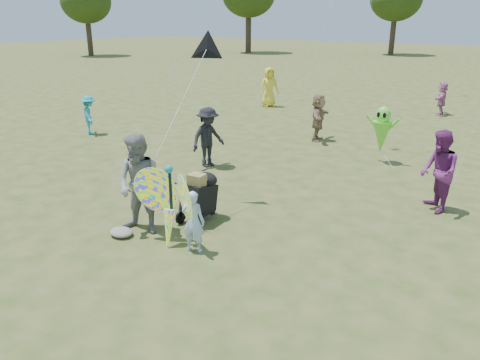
# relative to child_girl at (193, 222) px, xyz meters

# --- Properties ---
(ground) EXTENTS (160.00, 160.00, 0.00)m
(ground) POSITION_rel_child_girl_xyz_m (0.35, -0.21, -0.61)
(ground) COLOR #51592B
(ground) RESTS_ON ground
(child_girl) EXTENTS (0.52, 0.42, 1.22)m
(child_girl) POSITION_rel_child_girl_xyz_m (0.00, 0.00, 0.00)
(child_girl) COLOR #AFCDF8
(child_girl) RESTS_ON ground
(adult_man) EXTENTS (1.16, 1.00, 2.07)m
(adult_man) POSITION_rel_child_girl_xyz_m (-1.43, 0.04, 0.42)
(adult_man) COLOR gray
(adult_man) RESTS_ON ground
(grey_bag) EXTENTS (0.51, 0.42, 0.16)m
(grey_bag) POSITION_rel_child_girl_xyz_m (-1.64, -0.37, -0.53)
(grey_bag) COLOR gray
(grey_bag) RESTS_ON ground
(crowd_b) EXTENTS (0.86, 1.25, 1.78)m
(crowd_b) POSITION_rel_child_girl_xyz_m (-3.20, 4.36, 0.28)
(crowd_b) COLOR black
(crowd_b) RESTS_ON ground
(crowd_d) EXTENTS (0.90, 1.64, 1.68)m
(crowd_d) POSITION_rel_child_girl_xyz_m (-1.98, 9.10, 0.23)
(crowd_d) COLOR #97765D
(crowd_d) RESTS_ON ground
(crowd_e) EXTENTS (1.11, 1.16, 1.89)m
(crowd_e) POSITION_rel_child_girl_xyz_m (3.20, 4.74, 0.33)
(crowd_e) COLOR #73266F
(crowd_e) RESTS_ON ground
(crowd_g) EXTENTS (1.06, 1.12, 1.92)m
(crowd_g) POSITION_rel_child_girl_xyz_m (-7.07, 13.89, 0.35)
(crowd_g) COLOR yellow
(crowd_g) RESTS_ON ground
(crowd_i) EXTENTS (1.09, 1.00, 1.47)m
(crowd_i) POSITION_rel_child_girl_xyz_m (-9.45, 4.92, 0.12)
(crowd_i) COLOR teal
(crowd_i) RESTS_ON ground
(crowd_j) EXTENTS (0.59, 1.41, 1.48)m
(crowd_j) POSITION_rel_child_girl_xyz_m (0.45, 16.69, 0.13)
(crowd_j) COLOR #BB6A9F
(crowd_j) RESTS_ON ground
(jogging_stroller) EXTENTS (0.56, 1.08, 1.09)m
(jogging_stroller) POSITION_rel_child_girl_xyz_m (-0.82, 1.18, 0.00)
(jogging_stroller) COLOR black
(jogging_stroller) RESTS_ON ground
(butterfly_kite) EXTENTS (1.74, 0.75, 1.82)m
(butterfly_kite) POSITION_rel_child_girl_xyz_m (-0.56, -0.04, 0.21)
(butterfly_kite) COLOR #E72451
(butterfly_kite) RESTS_ON ground
(delta_kite_rig) EXTENTS (0.89, 2.47, 2.32)m
(delta_kite_rig) POSITION_rel_child_girl_xyz_m (-1.46, 2.28, 2.94)
(delta_kite_rig) COLOR black
(delta_kite_rig) RESTS_ON ground
(alien_kite) EXTENTS (1.12, 0.69, 1.74)m
(alien_kite) POSITION_rel_child_girl_xyz_m (0.82, 7.72, 0.36)
(alien_kite) COLOR #68E636
(alien_kite) RESTS_ON ground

